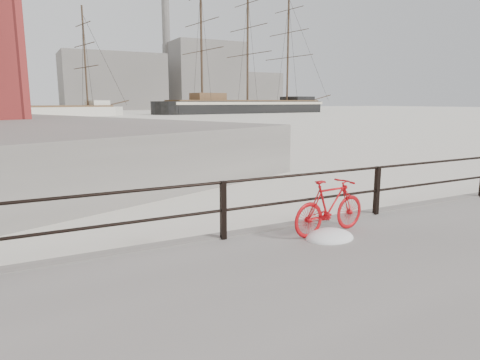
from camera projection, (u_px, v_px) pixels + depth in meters
name	position (u px, v px, depth m)	size (l,w,h in m)	color
ground	(474.00, 209.00, 10.67)	(400.00, 400.00, 0.00)	white
bicycle	(330.00, 206.00, 7.49)	(1.62, 0.24, 0.98)	#B90C12
barque_black	(247.00, 113.00, 100.60)	(53.52, 17.51, 30.74)	black
schooner_mid	(52.00, 117.00, 76.96)	(28.95, 12.25, 20.82)	beige
industrial_west	(113.00, 82.00, 140.03)	(32.00, 18.00, 18.00)	gray
industrial_mid	(205.00, 76.00, 159.89)	(26.00, 20.00, 24.00)	gray
industrial_east	(252.00, 91.00, 175.69)	(20.00, 16.00, 14.00)	gray
smokestack	(167.00, 48.00, 156.48)	(2.80, 2.80, 44.00)	gray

